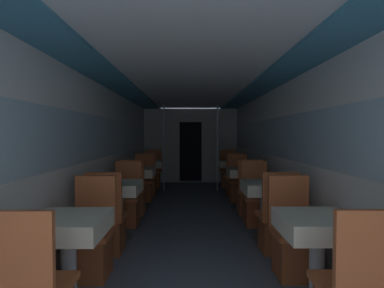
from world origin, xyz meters
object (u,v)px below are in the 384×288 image
chair_left_far_3 (153,176)px  chair_right_near_2 (249,198)px  dining_table_left_2 (139,175)px  dining_table_right_2 (243,175)px  chair_left_near_1 (107,228)px  dining_table_right_3 (231,166)px  chair_right_far_3 (228,176)px  dining_table_left_3 (150,166)px  chair_right_far_2 (238,187)px  chair_left_far_0 (91,247)px  support_pole_right_3 (217,148)px  dining_table_left_0 (68,233)px  chair_left_near_3 (147,182)px  dining_table_left_1 (118,192)px  chair_left_far_2 (143,187)px  chair_right_near_1 (276,227)px  dining_table_right_0 (317,232)px  dining_table_right_1 (265,192)px  chair_left_far_1 (127,206)px  chair_right_far_0 (293,246)px  chair_right_near_3 (234,182)px  support_pole_left_3 (164,148)px  chair_left_near_2 (134,198)px

chair_left_far_3 → chair_right_near_2: (2.00, -2.76, 0.00)m
dining_table_left_2 → chair_left_far_3: 2.24m
dining_table_right_2 → chair_left_near_1: bearing=-132.1°
dining_table_right_3 → chair_right_far_3: 0.63m
dining_table_left_3 → chair_right_far_2: chair_right_far_2 is taller
chair_left_far_0 → support_pole_right_3: (1.66, 4.47, 0.77)m
chair_right_near_2 → dining_table_right_3: chair_right_near_2 is taller
dining_table_left_0 → chair_left_near_3: bearing=90.0°
dining_table_left_1 → dining_table_left_2: 1.67m
chair_left_far_2 → chair_left_near_1: bearing=90.0°
chair_right_near_1 → dining_table_right_2: (0.00, 2.21, 0.32)m
dining_table_right_0 → dining_table_right_1: bearing=90.0°
chair_left_far_1 → chair_left_near_3: same height
chair_right_near_2 → dining_table_left_3: bearing=132.1°
dining_table_right_1 → dining_table_right_3: same height
chair_right_far_0 → chair_right_near_1: (0.00, 0.58, 0.00)m
chair_left_far_3 → chair_right_far_3: (2.00, 0.00, 0.00)m
chair_left_far_0 → chair_right_far_2: same height
chair_left_near_1 → chair_left_far_2: same height
dining_table_left_0 → chair_left_far_0: 0.63m
chair_left_far_0 → dining_table_right_3: bearing=-114.1°
chair_left_far_0 → chair_right_far_3: 5.39m
dining_table_left_1 → dining_table_right_3: (2.00, 3.34, 0.00)m
chair_left_far_2 → chair_right_near_3: same height
chair_left_far_1 → dining_table_right_3: (2.00, 2.80, 0.32)m
chair_right_near_1 → chair_right_far_2: bearing=90.0°
chair_right_near_3 → chair_left_near_1: bearing=-120.9°
chair_right_near_1 → support_pole_right_3: bearing=94.9°
support_pole_left_3 → chair_left_far_2: bearing=-106.6°
chair_right_far_2 → support_pole_right_3: 1.41m
chair_left_near_1 → dining_table_left_3: chair_left_near_1 is taller
chair_left_far_1 → chair_right_far_0: bearing=140.1°
chair_left_near_2 → chair_right_far_0: 3.01m
dining_table_left_1 → dining_table_right_2: same height
chair_left_near_3 → dining_table_right_2: (2.00, -1.13, 0.32)m
chair_right_far_3 → support_pole_left_3: bearing=18.1°
dining_table_right_1 → chair_right_near_1: 0.63m
chair_left_far_2 → chair_right_far_0: (2.00, -3.34, 0.00)m
chair_left_far_2 → dining_table_left_3: size_ratio=1.30×
chair_right_far_2 → dining_table_right_3: size_ratio=1.30×
dining_table_left_3 → dining_table_right_3: same height
dining_table_left_2 → chair_right_far_3: bearing=47.9°
dining_table_right_2 → chair_right_near_1: bearing=-90.0°
dining_table_right_3 → support_pole_right_3: bearing=180.0°
chair_right_near_2 → chair_right_far_3: size_ratio=1.00×
chair_left_far_3 → chair_right_far_0: 5.39m
chair_left_near_2 → chair_right_near_2: bearing=0.0°
chair_right_near_3 → support_pole_right_3: (-0.34, 0.54, 0.77)m
dining_table_right_0 → chair_right_near_3: size_ratio=0.77×
chair_left_far_1 → chair_left_near_2: same height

